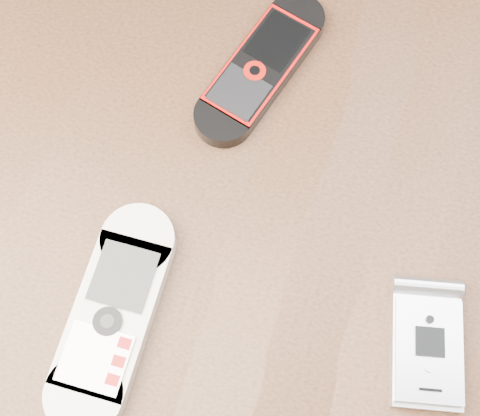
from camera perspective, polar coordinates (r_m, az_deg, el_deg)
name	(u,v)px	position (r m, az deg, el deg)	size (l,w,h in m)	color
ground	(237,344)	(1.26, -0.22, -11.57)	(4.00, 4.00, 0.00)	#472B19
table	(235,248)	(0.63, -0.44, -3.39)	(1.20, 0.80, 0.75)	black
nokia_white	(113,315)	(0.51, -10.80, -8.96)	(0.06, 0.18, 0.02)	silver
nokia_black_red	(261,67)	(0.58, 1.79, 11.91)	(0.05, 0.16, 0.02)	black
motorola_razr	(428,347)	(0.52, 15.72, -11.34)	(0.05, 0.10, 0.02)	silver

